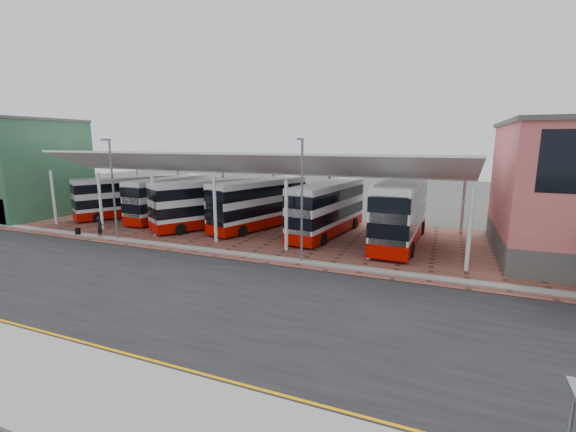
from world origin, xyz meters
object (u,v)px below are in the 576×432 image
object	(u,v)px
bus_1	(169,199)
bus_2	(210,204)
bus_0	(127,197)
pedestrian	(100,227)
bus_4	(327,209)
bus_5	(401,212)
bus_3	(259,204)

from	to	relation	value
bus_1	bus_2	distance (m)	6.36
bus_0	pedestrian	size ratio (longest dim) A/B	5.81
bus_1	bus_2	size ratio (longest dim) A/B	0.99
bus_4	bus_5	world-z (taller)	bus_5
bus_2	bus_3	size ratio (longest dim) A/B	0.95
bus_1	bus_3	world-z (taller)	bus_3
bus_4	bus_1	bearing A→B (deg)	-173.83
bus_3	bus_4	xyz separation A→B (m)	(6.50, -0.19, -0.00)
bus_1	bus_2	world-z (taller)	bus_2
bus_0	bus_2	bearing A→B (deg)	24.38
bus_0	bus_2	size ratio (longest dim) A/B	0.96
bus_0	pedestrian	distance (m)	9.30
bus_2	bus_4	bearing A→B (deg)	37.50
bus_1	bus_0	bearing A→B (deg)	-169.61
bus_0	bus_1	bearing A→B (deg)	38.37
bus_3	pedestrian	world-z (taller)	bus_3
bus_0	bus_5	distance (m)	27.86
bus_2	pedestrian	distance (m)	9.32
bus_2	bus_3	xyz separation A→B (m)	(4.35, 1.47, 0.01)
bus_4	pedestrian	world-z (taller)	bus_4
bus_5	bus_1	bearing A→B (deg)	179.81
bus_1	bus_3	xyz separation A→B (m)	(10.45, -0.32, 0.10)
bus_4	bus_2	bearing A→B (deg)	-165.37
bus_1	bus_3	distance (m)	10.46
bus_3	pedestrian	size ratio (longest dim) A/B	6.37
bus_3	bus_5	world-z (taller)	bus_5
bus_1	bus_5	world-z (taller)	bus_5
bus_3	bus_1	bearing A→B (deg)	-164.72
bus_2	bus_5	xyz separation A→B (m)	(16.90, 0.90, 0.24)
bus_2	bus_3	distance (m)	4.59
bus_2	bus_4	size ratio (longest dim) A/B	0.95
bus_4	bus_5	distance (m)	6.07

